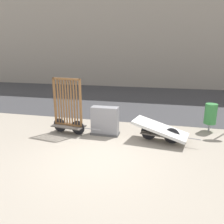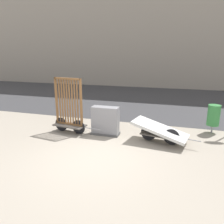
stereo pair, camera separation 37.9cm
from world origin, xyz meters
TOP-DOWN VIEW (x-y plane):
  - ground_plane at (0.00, 0.00)m, footprint 60.00×60.00m
  - road_strip at (0.00, 8.73)m, footprint 56.00×10.33m
  - bike_cart_with_bedframe at (-1.67, 1.71)m, footprint 1.96×0.73m
  - bike_cart_with_mattress at (1.68, 1.71)m, footprint 2.26×1.23m
  - utility_cabinet at (-0.31, 1.90)m, footprint 1.04×0.44m
  - trash_bin at (3.50, 3.21)m, footprint 0.44×0.44m

SIDE VIEW (x-z plane):
  - ground_plane at x=0.00m, z-range 0.00..0.00m
  - road_strip at x=0.00m, z-range 0.00..0.01m
  - bike_cart_with_mattress at x=1.68m, z-range 0.06..0.78m
  - utility_cabinet at x=-0.31m, z-range -0.04..1.01m
  - trash_bin at x=3.50m, z-range 0.15..1.23m
  - bike_cart_with_bedframe at x=-1.67m, z-range -0.28..1.79m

